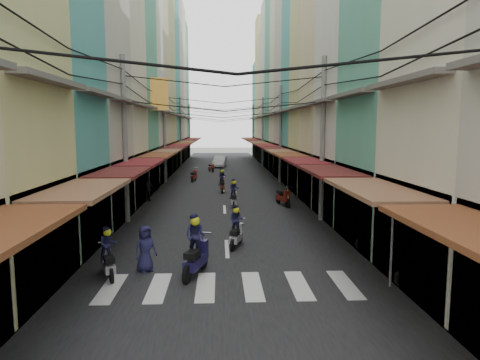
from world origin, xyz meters
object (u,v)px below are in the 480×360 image
object	(u,v)px
market_umbrella	(452,218)
traffic_sign	(392,221)
bicycle	(369,232)
white_car	(220,167)

from	to	relation	value
market_umbrella	traffic_sign	distance (m)	2.03
bicycle	white_car	bearing A→B (deg)	34.14
white_car	traffic_sign	world-z (taller)	traffic_sign
white_car	traffic_sign	size ratio (longest dim) A/B	1.63
traffic_sign	market_umbrella	bearing A→B (deg)	9.83
bicycle	traffic_sign	size ratio (longest dim) A/B	0.60
bicycle	traffic_sign	xyz separation A→B (m)	(-1.70, -6.58, 2.02)
traffic_sign	bicycle	bearing A→B (deg)	75.52
market_umbrella	traffic_sign	world-z (taller)	traffic_sign
market_umbrella	traffic_sign	xyz separation A→B (m)	(-2.00, -0.35, 0.03)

